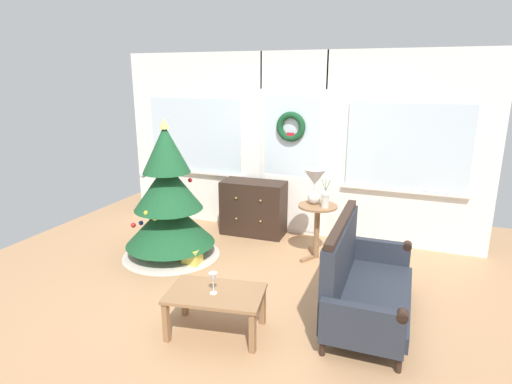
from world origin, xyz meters
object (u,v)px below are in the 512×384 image
Objects in this scene: gift_box at (192,257)px; wine_glass at (213,279)px; flower_vase at (325,198)px; table_lamp at (315,181)px; christmas_tree at (169,206)px; settee_sofa at (359,280)px; dresser_cabinet at (254,208)px; coffee_table at (216,298)px; side_table at (317,221)px.

wine_glass is at bearing -52.91° from gift_box.
gift_box is at bearing -154.48° from flower_vase.
table_lamp reaches higher than gift_box.
christmas_tree is 2.53m from settee_sofa.
christmas_tree is 4.97× the size of flower_vase.
table_lamp is at bearing 20.73° from christmas_tree.
gift_box is at bearing 167.95° from settee_sofa.
flower_vase is at bearing 16.26° from christmas_tree.
flower_vase is (0.16, -0.10, -0.17)m from table_lamp.
wine_glass reaches higher than gift_box.
settee_sofa is (2.44, -0.59, -0.28)m from christmas_tree.
coffee_table is at bearing -76.12° from dresser_cabinet.
dresser_cabinet reaches higher than wine_glass.
wine_glass is (-0.39, -1.99, -0.43)m from table_lamp.
table_lamp is (0.98, -0.45, 0.59)m from dresser_cabinet.
settee_sofa is 1.38m from wine_glass.
flower_vase reaches higher than settee_sofa.
flower_vase is 2.00m from coffee_table.
dresser_cabinet reaches higher than coffee_table.
table_lamp reaches higher than wine_glass.
christmas_tree is at bearing 133.86° from wine_glass.
dresser_cabinet is at bearing 154.88° from side_table.
settee_sofa is 4.38× the size of flower_vase.
settee_sofa reaches higher than dresser_cabinet.
table_lamp reaches higher than side_table.
settee_sofa is 3.49× the size of table_lamp.
wine_glass is at bearing -46.14° from christmas_tree.
flower_vase is at bearing -25.65° from dresser_cabinet.
dresser_cabinet is 4.68× the size of wine_glass.
coffee_table is (-0.55, -1.86, -0.47)m from flower_vase.
dresser_cabinet is at bearing 57.02° from christmas_tree.
table_lamp is at bearing 78.84° from wine_glass.
side_table is 3.40× the size of gift_box.
christmas_tree is 2.51× the size of side_table.
wine_glass is at bearing -101.16° from table_lamp.
gift_box is at bearing -150.89° from side_table.
coffee_table is 0.20m from wine_glass.
gift_box is at bearing 127.09° from wine_glass.
side_table is 0.49m from table_lamp.
settee_sofa is 1.35m from flower_vase.
settee_sofa is at bearing -62.41° from flower_vase.
flower_vase reaches higher than wine_glass.
coffee_table is 4.70× the size of wine_glass.
christmas_tree is at bearing -122.98° from dresser_cabinet.
side_table reaches higher than gift_box.
wine_glass is at bearing -103.06° from side_table.
coffee_table is 1.50m from gift_box.
dresser_cabinet is (0.71, 1.09, -0.27)m from christmas_tree.
flower_vase is at bearing -30.96° from side_table.
coffee_table is at bearing -101.19° from table_lamp.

